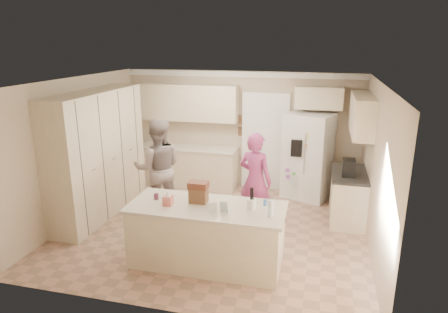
% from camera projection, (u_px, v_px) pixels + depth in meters
% --- Properties ---
extents(floor, '(5.20, 4.60, 0.02)m').
position_uv_depth(floor, '(214.00, 229.00, 7.10)').
color(floor, tan).
rests_on(floor, ground).
extents(ceiling, '(5.20, 4.60, 0.02)m').
position_uv_depth(ceiling, '(213.00, 80.00, 6.37)').
color(ceiling, white).
rests_on(ceiling, wall_back).
extents(wall_back, '(5.20, 0.02, 2.60)m').
position_uv_depth(wall_back, '(241.00, 130.00, 8.89)').
color(wall_back, '#C6B297').
rests_on(wall_back, ground).
extents(wall_front, '(5.20, 0.02, 2.60)m').
position_uv_depth(wall_front, '(160.00, 215.00, 4.59)').
color(wall_front, '#C6B297').
rests_on(wall_front, ground).
extents(wall_left, '(0.02, 4.60, 2.60)m').
position_uv_depth(wall_left, '(77.00, 149.00, 7.34)').
color(wall_left, '#C6B297').
rests_on(wall_left, ground).
extents(wall_right, '(0.02, 4.60, 2.60)m').
position_uv_depth(wall_right, '(377.00, 171.00, 6.13)').
color(wall_right, '#C6B297').
rests_on(wall_right, ground).
extents(crown_back, '(5.20, 0.08, 0.12)m').
position_uv_depth(crown_back, '(241.00, 74.00, 8.49)').
color(crown_back, white).
rests_on(crown_back, wall_back).
extents(pantry_bank, '(0.60, 2.60, 2.35)m').
position_uv_depth(pantry_bank, '(98.00, 154.00, 7.49)').
color(pantry_bank, beige).
rests_on(pantry_bank, floor).
extents(back_base_cab, '(2.20, 0.60, 0.88)m').
position_uv_depth(back_base_cab, '(188.00, 167.00, 9.11)').
color(back_base_cab, beige).
rests_on(back_base_cab, floor).
extents(back_countertop, '(2.24, 0.63, 0.04)m').
position_uv_depth(back_countertop, '(188.00, 148.00, 8.97)').
color(back_countertop, beige).
rests_on(back_countertop, back_base_cab).
extents(back_upper_cab, '(2.20, 0.35, 0.80)m').
position_uv_depth(back_upper_cab, '(189.00, 103.00, 8.81)').
color(back_upper_cab, beige).
rests_on(back_upper_cab, wall_back).
extents(doorway_opening, '(0.90, 0.06, 2.10)m').
position_uv_depth(doorway_opening, '(265.00, 143.00, 8.80)').
color(doorway_opening, black).
rests_on(doorway_opening, floor).
extents(doorway_casing, '(1.02, 0.03, 2.22)m').
position_uv_depth(doorway_casing, '(265.00, 143.00, 8.77)').
color(doorway_casing, white).
rests_on(doorway_casing, floor).
extents(wall_frame_upper, '(0.15, 0.02, 0.20)m').
position_uv_depth(wall_frame_upper, '(242.00, 119.00, 8.77)').
color(wall_frame_upper, brown).
rests_on(wall_frame_upper, wall_back).
extents(wall_frame_lower, '(0.15, 0.02, 0.20)m').
position_uv_depth(wall_frame_lower, '(241.00, 131.00, 8.85)').
color(wall_frame_lower, brown).
rests_on(wall_frame_lower, wall_back).
extents(refrigerator, '(1.09, 0.97, 1.80)m').
position_uv_depth(refrigerator, '(308.00, 156.00, 8.32)').
color(refrigerator, white).
rests_on(refrigerator, floor).
extents(fridge_seam, '(0.02, 0.02, 1.78)m').
position_uv_depth(fridge_seam, '(307.00, 161.00, 7.99)').
color(fridge_seam, gray).
rests_on(fridge_seam, refrigerator).
extents(fridge_dispenser, '(0.22, 0.03, 0.35)m').
position_uv_depth(fridge_dispenser, '(296.00, 148.00, 7.96)').
color(fridge_dispenser, black).
rests_on(fridge_dispenser, refrigerator).
extents(fridge_handle_l, '(0.02, 0.02, 0.85)m').
position_uv_depth(fridge_handle_l, '(305.00, 154.00, 7.95)').
color(fridge_handle_l, silver).
rests_on(fridge_handle_l, refrigerator).
extents(fridge_handle_r, '(0.02, 0.02, 0.85)m').
position_uv_depth(fridge_handle_r, '(310.00, 154.00, 7.92)').
color(fridge_handle_r, silver).
rests_on(fridge_handle_r, refrigerator).
extents(over_fridge_cab, '(0.95, 0.35, 0.45)m').
position_uv_depth(over_fridge_cab, '(319.00, 98.00, 8.11)').
color(over_fridge_cab, beige).
rests_on(over_fridge_cab, wall_back).
extents(right_base_cab, '(0.60, 1.20, 0.88)m').
position_uv_depth(right_base_cab, '(348.00, 197.00, 7.37)').
color(right_base_cab, beige).
rests_on(right_base_cab, floor).
extents(right_countertop, '(0.63, 1.24, 0.04)m').
position_uv_depth(right_countertop, '(349.00, 173.00, 7.25)').
color(right_countertop, '#2D2B28').
rests_on(right_countertop, right_base_cab).
extents(right_upper_cab, '(0.35, 1.50, 0.70)m').
position_uv_depth(right_upper_cab, '(362.00, 115.00, 7.11)').
color(right_upper_cab, beige).
rests_on(right_upper_cab, wall_right).
extents(coffee_maker, '(0.22, 0.28, 0.30)m').
position_uv_depth(coffee_maker, '(348.00, 168.00, 7.02)').
color(coffee_maker, black).
rests_on(coffee_maker, right_countertop).
extents(island_base, '(2.20, 0.90, 0.88)m').
position_uv_depth(island_base, '(207.00, 236.00, 5.91)').
color(island_base, beige).
rests_on(island_base, floor).
extents(island_top, '(2.28, 0.96, 0.05)m').
position_uv_depth(island_top, '(206.00, 207.00, 5.78)').
color(island_top, beige).
rests_on(island_top, island_base).
extents(utensil_crock, '(0.13, 0.13, 0.15)m').
position_uv_depth(utensil_crock, '(251.00, 204.00, 5.64)').
color(utensil_crock, white).
rests_on(utensil_crock, island_top).
extents(tissue_box, '(0.13, 0.13, 0.14)m').
position_uv_depth(tissue_box, '(168.00, 200.00, 5.79)').
color(tissue_box, '#E6746F').
rests_on(tissue_box, island_top).
extents(tissue_plume, '(0.08, 0.08, 0.08)m').
position_uv_depth(tissue_plume, '(168.00, 193.00, 5.75)').
color(tissue_plume, white).
rests_on(tissue_plume, tissue_box).
extents(dollhouse_body, '(0.26, 0.18, 0.22)m').
position_uv_depth(dollhouse_body, '(198.00, 195.00, 5.87)').
color(dollhouse_body, brown).
rests_on(dollhouse_body, island_top).
extents(dollhouse_roof, '(0.28, 0.20, 0.10)m').
position_uv_depth(dollhouse_roof, '(198.00, 185.00, 5.82)').
color(dollhouse_roof, '#592D1E').
rests_on(dollhouse_roof, dollhouse_body).
extents(jam_jar, '(0.07, 0.07, 0.09)m').
position_uv_depth(jam_jar, '(156.00, 197.00, 5.99)').
color(jam_jar, '#59263F').
rests_on(jam_jar, island_top).
extents(greeting_card_a, '(0.12, 0.06, 0.16)m').
position_uv_depth(greeting_card_a, '(213.00, 207.00, 5.53)').
color(greeting_card_a, white).
rests_on(greeting_card_a, island_top).
extents(greeting_card_b, '(0.12, 0.05, 0.16)m').
position_uv_depth(greeting_card_b, '(224.00, 207.00, 5.54)').
color(greeting_card_b, silver).
rests_on(greeting_card_b, island_top).
extents(water_bottle, '(0.07, 0.07, 0.24)m').
position_uv_depth(water_bottle, '(271.00, 209.00, 5.38)').
color(water_bottle, silver).
rests_on(water_bottle, island_top).
extents(shaker_salt, '(0.05, 0.05, 0.09)m').
position_uv_depth(shaker_salt, '(265.00, 203.00, 5.77)').
color(shaker_salt, '#3868AD').
rests_on(shaker_salt, island_top).
extents(shaker_pepper, '(0.05, 0.05, 0.09)m').
position_uv_depth(shaker_pepper, '(270.00, 203.00, 5.76)').
color(shaker_pepper, '#3868AD').
rests_on(shaker_pepper, island_top).
extents(teen_boy, '(1.11, 0.99, 1.87)m').
position_uv_depth(teen_boy, '(158.00, 168.00, 7.43)').
color(teen_boy, gray).
rests_on(teen_boy, floor).
extents(teen_girl, '(0.73, 0.61, 1.72)m').
position_uv_depth(teen_girl, '(255.00, 180.00, 7.01)').
color(teen_girl, '#AA3A7A').
rests_on(teen_girl, floor).
extents(fridge_magnets, '(0.76, 0.02, 1.44)m').
position_uv_depth(fridge_magnets, '(307.00, 161.00, 7.98)').
color(fridge_magnets, tan).
rests_on(fridge_magnets, refrigerator).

